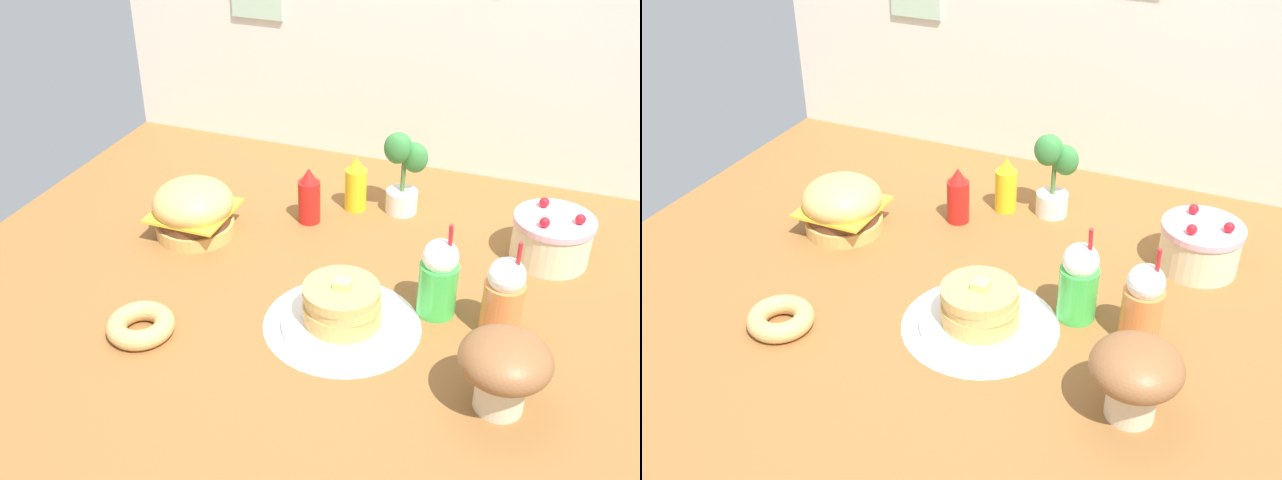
% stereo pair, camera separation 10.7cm
% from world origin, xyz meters
% --- Properties ---
extents(ground_plane, '(2.32, 1.90, 0.02)m').
position_xyz_m(ground_plane, '(0.00, 0.00, -0.01)').
color(ground_plane, brown).
extents(back_wall, '(2.32, 0.04, 1.10)m').
position_xyz_m(back_wall, '(0.00, 0.95, 0.55)').
color(back_wall, silver).
rests_on(back_wall, ground_plane).
extents(doily_mat, '(0.44, 0.44, 0.00)m').
position_xyz_m(doily_mat, '(0.12, -0.11, 0.00)').
color(doily_mat, white).
rests_on(doily_mat, ground_plane).
extents(burger, '(0.27, 0.27, 0.19)m').
position_xyz_m(burger, '(-0.50, 0.18, 0.09)').
color(burger, '#DBA859').
rests_on(burger, ground_plane).
extents(pancake_stack, '(0.34, 0.34, 0.15)m').
position_xyz_m(pancake_stack, '(0.12, -0.12, 0.06)').
color(pancake_stack, white).
rests_on(pancake_stack, doily_mat).
extents(layer_cake, '(0.25, 0.25, 0.18)m').
position_xyz_m(layer_cake, '(0.62, 0.43, 0.08)').
color(layer_cake, beige).
rests_on(layer_cake, ground_plane).
extents(ketchup_bottle, '(0.08, 0.08, 0.20)m').
position_xyz_m(ketchup_bottle, '(-0.17, 0.38, 0.09)').
color(ketchup_bottle, red).
rests_on(ketchup_bottle, ground_plane).
extents(mustard_bottle, '(0.08, 0.08, 0.20)m').
position_xyz_m(mustard_bottle, '(-0.05, 0.52, 0.09)').
color(mustard_bottle, yellow).
rests_on(mustard_bottle, ground_plane).
extents(cream_soda_cup, '(0.11, 0.11, 0.30)m').
position_xyz_m(cream_soda_cup, '(0.35, 0.04, 0.12)').
color(cream_soda_cup, green).
rests_on(cream_soda_cup, ground_plane).
extents(orange_float_cup, '(0.11, 0.11, 0.30)m').
position_xyz_m(orange_float_cup, '(0.53, 0.01, 0.12)').
color(orange_float_cup, orange).
rests_on(orange_float_cup, ground_plane).
extents(donut_pink_glaze, '(0.19, 0.19, 0.06)m').
position_xyz_m(donut_pink_glaze, '(-0.38, -0.34, 0.03)').
color(donut_pink_glaze, tan).
rests_on(donut_pink_glaze, ground_plane).
extents(potted_plant, '(0.15, 0.11, 0.31)m').
position_xyz_m(potted_plant, '(0.10, 0.56, 0.16)').
color(potted_plant, white).
rests_on(potted_plant, ground_plane).
extents(mushroom_stool, '(0.22, 0.22, 0.21)m').
position_xyz_m(mushroom_stool, '(0.58, -0.28, 0.13)').
color(mushroom_stool, beige).
rests_on(mushroom_stool, ground_plane).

